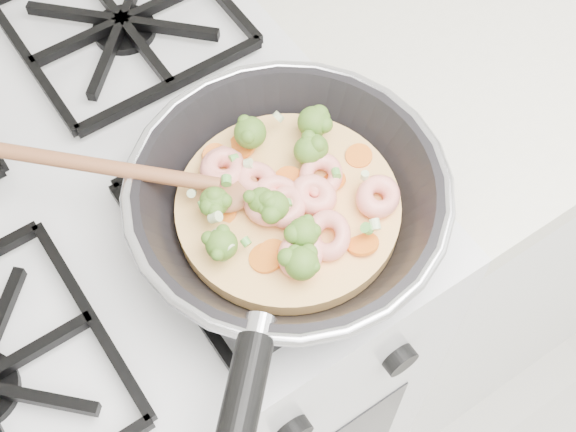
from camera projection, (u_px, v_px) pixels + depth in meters
stove at (136, 349)px, 1.16m from camera, size 0.60×0.60×0.92m
counter_right at (535, 112)px, 1.40m from camera, size 1.00×0.60×0.90m
skillet at (285, 205)px, 0.71m from camera, size 0.38×0.43×0.09m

